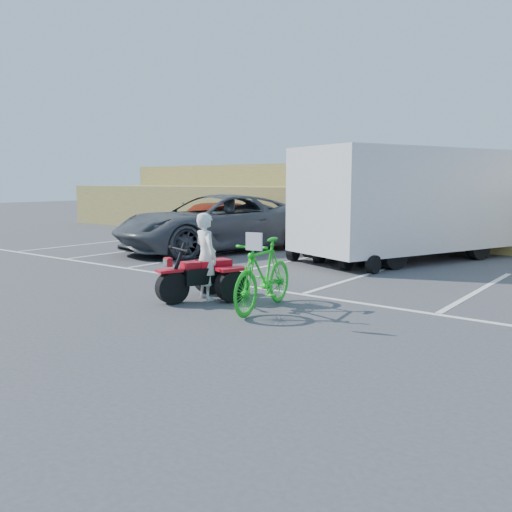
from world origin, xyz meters
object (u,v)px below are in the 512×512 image
Objects in this scene: grey_pickup at (215,223)px; cargo_trailer at (409,201)px; quad_atv_green at (368,270)px; red_trike_atv at (199,300)px; green_dirt_bike at (264,275)px; rider at (206,257)px; quad_atv_blue at (314,260)px; red_car at (211,221)px.

cargo_trailer reaches higher than grey_pickup.
quad_atv_green is (5.64, -0.45, -0.91)m from grey_pickup.
red_trike_atv is 1.56m from green_dirt_bike.
rider is at bearing -94.54° from quad_atv_green.
rider is 5.24m from quad_atv_green.
cargo_trailer is 5.52× the size of quad_atv_green.
rider reaches higher than red_trike_atv.
quad_atv_blue reaches higher than quad_atv_green.
red_trike_atv is 0.84m from rider.
quad_atv_blue is (3.62, 0.18, -0.91)m from grey_pickup.
grey_pickup is at bearing 149.60° from red_trike_atv.
grey_pickup reaches higher than rider.
quad_atv_blue is at bearing 18.99° from grey_pickup.
rider is at bearing 90.00° from red_trike_atv.
cargo_trailer is (5.69, 1.96, 0.78)m from grey_pickup.
rider is 0.36× the size of red_car.
cargo_trailer reaches higher than red_car.
grey_pickup is 5.73m from quad_atv_green.
cargo_trailer is (-0.42, 7.54, 1.07)m from green_dirt_bike.
red_car is (-1.82, 1.82, -0.12)m from grey_pickup.
red_trike_atv is at bearing -34.43° from grey_pickup.
red_trike_atv is at bearing 175.02° from green_dirt_bike.
quad_atv_green is (-0.47, 5.12, -0.62)m from green_dirt_bike.
green_dirt_bike is at bearing -79.23° from quad_atv_green.
grey_pickup is 0.91× the size of cargo_trailer.
cargo_trailer is 3.21m from quad_atv_blue.
red_trike_atv is at bearing 90.00° from rider.
grey_pickup is (-4.73, 5.55, 0.08)m from rider.
grey_pickup is at bearing 128.01° from green_dirt_bike.
rider is at bearing 169.34° from green_dirt_bike.
red_trike_atv is at bearing -84.06° from quad_atv_blue.
red_trike_atv is 7.90m from cargo_trailer.
red_car is at bearing 168.54° from quad_atv_green.
rider is at bearing -33.42° from grey_pickup.
red_car reaches higher than quad_atv_blue.
quad_atv_blue is (-1.11, 5.73, -0.82)m from rider.
green_dirt_bike is 1.59× the size of quad_atv_green.
grey_pickup is 2.58m from red_car.
grey_pickup is at bearing 178.52° from quad_atv_blue.
rider is 0.25× the size of grey_pickup.
quad_atv_green is at bearing -21.75° from quad_atv_blue.
grey_pickup is 3.73m from quad_atv_blue.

